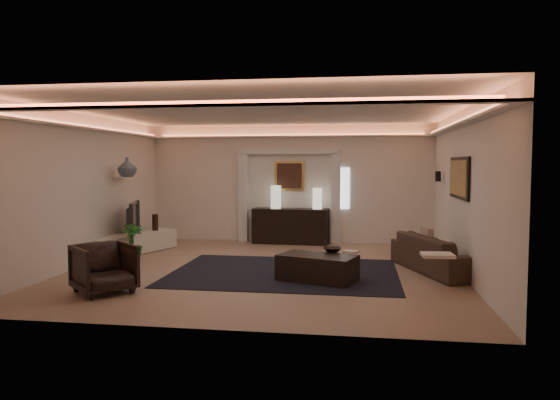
# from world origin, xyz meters

# --- Properties ---
(floor) EXTENTS (7.00, 7.00, 0.00)m
(floor) POSITION_xyz_m (0.00, 0.00, 0.00)
(floor) COLOR #9D8269
(floor) RESTS_ON ground
(ceiling) EXTENTS (7.00, 7.00, 0.00)m
(ceiling) POSITION_xyz_m (0.00, 0.00, 2.90)
(ceiling) COLOR white
(ceiling) RESTS_ON ground
(wall_back) EXTENTS (7.00, 0.00, 7.00)m
(wall_back) POSITION_xyz_m (0.00, 3.50, 1.45)
(wall_back) COLOR silver
(wall_back) RESTS_ON ground
(wall_front) EXTENTS (7.00, 0.00, 7.00)m
(wall_front) POSITION_xyz_m (0.00, -3.50, 1.45)
(wall_front) COLOR silver
(wall_front) RESTS_ON ground
(wall_left) EXTENTS (0.00, 7.00, 7.00)m
(wall_left) POSITION_xyz_m (-3.50, 0.00, 1.45)
(wall_left) COLOR silver
(wall_left) RESTS_ON ground
(wall_right) EXTENTS (0.00, 7.00, 7.00)m
(wall_right) POSITION_xyz_m (3.50, 0.00, 1.45)
(wall_right) COLOR silver
(wall_right) RESTS_ON ground
(cove_soffit) EXTENTS (7.00, 7.00, 0.04)m
(cove_soffit) POSITION_xyz_m (0.00, 0.00, 2.62)
(cove_soffit) COLOR silver
(cove_soffit) RESTS_ON ceiling
(daylight_slit) EXTENTS (0.25, 0.03, 1.00)m
(daylight_slit) POSITION_xyz_m (1.35, 3.48, 1.35)
(daylight_slit) COLOR white
(daylight_slit) RESTS_ON wall_back
(area_rug) EXTENTS (4.00, 3.00, 0.01)m
(area_rug) POSITION_xyz_m (0.40, -0.20, 0.01)
(area_rug) COLOR black
(area_rug) RESTS_ON ground
(pilaster_left) EXTENTS (0.22, 0.20, 2.20)m
(pilaster_left) POSITION_xyz_m (-1.15, 3.40, 1.10)
(pilaster_left) COLOR silver
(pilaster_left) RESTS_ON ground
(pilaster_right) EXTENTS (0.22, 0.20, 2.20)m
(pilaster_right) POSITION_xyz_m (1.15, 3.40, 1.10)
(pilaster_right) COLOR silver
(pilaster_right) RESTS_ON ground
(alcove_header) EXTENTS (2.52, 0.20, 0.12)m
(alcove_header) POSITION_xyz_m (0.00, 3.40, 2.25)
(alcove_header) COLOR silver
(alcove_header) RESTS_ON wall_back
(painting_frame) EXTENTS (0.74, 0.04, 0.74)m
(painting_frame) POSITION_xyz_m (0.00, 3.47, 1.65)
(painting_frame) COLOR tan
(painting_frame) RESTS_ON wall_back
(painting_canvas) EXTENTS (0.62, 0.02, 0.62)m
(painting_canvas) POSITION_xyz_m (0.00, 3.44, 1.65)
(painting_canvas) COLOR #4C2D1E
(painting_canvas) RESTS_ON wall_back
(art_panel_frame) EXTENTS (0.04, 1.64, 0.74)m
(art_panel_frame) POSITION_xyz_m (3.47, 0.30, 1.70)
(art_panel_frame) COLOR black
(art_panel_frame) RESTS_ON wall_right
(art_panel_gold) EXTENTS (0.02, 1.50, 0.62)m
(art_panel_gold) POSITION_xyz_m (3.44, 0.30, 1.70)
(art_panel_gold) COLOR tan
(art_panel_gold) RESTS_ON wall_right
(wall_sconce) EXTENTS (0.12, 0.12, 0.22)m
(wall_sconce) POSITION_xyz_m (3.38, 2.20, 1.68)
(wall_sconce) COLOR black
(wall_sconce) RESTS_ON wall_right
(wall_niche) EXTENTS (0.10, 0.55, 0.04)m
(wall_niche) POSITION_xyz_m (-3.44, 1.40, 1.65)
(wall_niche) COLOR silver
(wall_niche) RESTS_ON wall_left
(console) EXTENTS (1.85, 0.67, 0.91)m
(console) POSITION_xyz_m (0.06, 3.25, 0.40)
(console) COLOR black
(console) RESTS_ON ground
(lamp_left) EXTENTS (0.26, 0.26, 0.56)m
(lamp_left) POSITION_xyz_m (-0.30, 3.20, 1.09)
(lamp_left) COLOR beige
(lamp_left) RESTS_ON console
(lamp_right) EXTENTS (0.25, 0.25, 0.50)m
(lamp_right) POSITION_xyz_m (0.71, 3.25, 1.09)
(lamp_right) COLOR white
(lamp_right) RESTS_ON console
(media_ledge) EXTENTS (1.33, 2.27, 0.42)m
(media_ledge) POSITION_xyz_m (-3.15, 1.29, 0.22)
(media_ledge) COLOR beige
(media_ledge) RESTS_ON ground
(tv) EXTENTS (1.22, 0.51, 0.71)m
(tv) POSITION_xyz_m (-3.15, 1.12, 0.80)
(tv) COLOR black
(tv) RESTS_ON media_ledge
(figurine) EXTENTS (0.17, 0.17, 0.37)m
(figurine) POSITION_xyz_m (-2.87, 1.89, 0.64)
(figurine) COLOR #312115
(figurine) RESTS_ON media_ledge
(ginger_jar) EXTENTS (0.40, 0.40, 0.41)m
(ginger_jar) POSITION_xyz_m (-3.15, 1.10, 1.88)
(ginger_jar) COLOR slate
(ginger_jar) RESTS_ON wall_niche
(plant) EXTENTS (0.55, 0.55, 0.75)m
(plant) POSITION_xyz_m (-2.77, 0.41, 0.37)
(plant) COLOR #1A4D19
(plant) RESTS_ON ground
(sofa) EXTENTS (2.41, 1.60, 0.65)m
(sofa) POSITION_xyz_m (3.15, 0.30, 0.33)
(sofa) COLOR #361D15
(sofa) RESTS_ON ground
(throw_blanket) EXTENTS (0.49, 0.41, 0.05)m
(throw_blanket) POSITION_xyz_m (2.91, -1.14, 0.55)
(throw_blanket) COLOR beige
(throw_blanket) RESTS_ON sofa
(throw_pillow) EXTENTS (0.19, 0.41, 0.40)m
(throw_pillow) POSITION_xyz_m (2.99, 0.74, 0.55)
(throw_pillow) COLOR tan
(throw_pillow) RESTS_ON sofa
(coffee_table) EXTENTS (1.40, 1.05, 0.47)m
(coffee_table) POSITION_xyz_m (1.04, -0.77, 0.20)
(coffee_table) COLOR black
(coffee_table) RESTS_ON ground
(bowl) EXTENTS (0.36, 0.36, 0.08)m
(bowl) POSITION_xyz_m (1.26, -0.43, 0.45)
(bowl) COLOR black
(bowl) RESTS_ON coffee_table
(magazine) EXTENTS (0.29, 0.24, 0.03)m
(magazine) POSITION_xyz_m (1.59, -0.43, 0.42)
(magazine) COLOR beige
(magazine) RESTS_ON coffee_table
(armchair) EXTENTS (1.15, 1.15, 0.75)m
(armchair) POSITION_xyz_m (-2.08, -2.05, 0.37)
(armchair) COLOR black
(armchair) RESTS_ON ground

